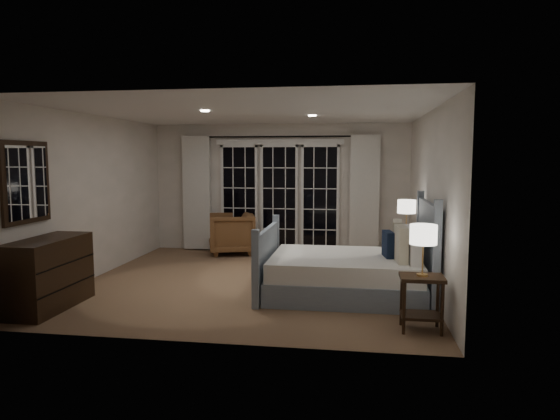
# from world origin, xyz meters

# --- Properties ---
(floor) EXTENTS (5.00, 5.00, 0.00)m
(floor) POSITION_xyz_m (0.00, 0.00, 0.00)
(floor) COLOR #8E634C
(floor) RESTS_ON ground
(ceiling) EXTENTS (5.00, 5.00, 0.00)m
(ceiling) POSITION_xyz_m (0.00, 0.00, 2.50)
(ceiling) COLOR white
(ceiling) RESTS_ON wall_back
(wall_left) EXTENTS (0.02, 5.00, 2.50)m
(wall_left) POSITION_xyz_m (-2.50, 0.00, 1.25)
(wall_left) COLOR beige
(wall_left) RESTS_ON floor
(wall_right) EXTENTS (0.02, 5.00, 2.50)m
(wall_right) POSITION_xyz_m (2.50, 0.00, 1.25)
(wall_right) COLOR beige
(wall_right) RESTS_ON floor
(wall_back) EXTENTS (5.00, 0.02, 2.50)m
(wall_back) POSITION_xyz_m (0.00, 2.50, 1.25)
(wall_back) COLOR beige
(wall_back) RESTS_ON floor
(wall_front) EXTENTS (5.00, 0.02, 2.50)m
(wall_front) POSITION_xyz_m (0.00, -2.50, 1.25)
(wall_front) COLOR beige
(wall_front) RESTS_ON floor
(french_doors) EXTENTS (2.50, 0.04, 2.20)m
(french_doors) POSITION_xyz_m (0.00, 2.46, 1.09)
(french_doors) COLOR black
(french_doors) RESTS_ON wall_back
(curtain_rod) EXTENTS (3.50, 0.03, 0.03)m
(curtain_rod) POSITION_xyz_m (0.00, 2.40, 2.25)
(curtain_rod) COLOR black
(curtain_rod) RESTS_ON wall_back
(curtain_left) EXTENTS (0.55, 0.10, 2.25)m
(curtain_left) POSITION_xyz_m (-1.65, 2.38, 1.15)
(curtain_left) COLOR silver
(curtain_left) RESTS_ON curtain_rod
(curtain_right) EXTENTS (0.55, 0.10, 2.25)m
(curtain_right) POSITION_xyz_m (1.65, 2.38, 1.15)
(curtain_right) COLOR silver
(curtain_right) RESTS_ON curtain_rod
(downlight_a) EXTENTS (0.12, 0.12, 0.01)m
(downlight_a) POSITION_xyz_m (0.80, 0.60, 2.49)
(downlight_a) COLOR white
(downlight_a) RESTS_ON ceiling
(downlight_b) EXTENTS (0.12, 0.12, 0.01)m
(downlight_b) POSITION_xyz_m (-0.60, -0.40, 2.49)
(downlight_b) COLOR white
(downlight_b) RESTS_ON ceiling
(bed) EXTENTS (2.19, 1.57, 1.27)m
(bed) POSITION_xyz_m (1.42, -0.52, 0.32)
(bed) COLOR gray
(bed) RESTS_ON floor
(nightstand_left) EXTENTS (0.46, 0.37, 0.60)m
(nightstand_left) POSITION_xyz_m (2.19, -1.80, 0.39)
(nightstand_left) COLOR black
(nightstand_left) RESTS_ON floor
(nightstand_right) EXTENTS (0.51, 0.41, 0.67)m
(nightstand_right) POSITION_xyz_m (2.25, 0.63, 0.44)
(nightstand_right) COLOR black
(nightstand_right) RESTS_ON floor
(lamp_left) EXTENTS (0.28, 0.28, 0.55)m
(lamp_left) POSITION_xyz_m (2.19, -1.80, 1.03)
(lamp_left) COLOR tan
(lamp_left) RESTS_ON nightstand_left
(lamp_right) EXTENTS (0.28, 0.28, 0.54)m
(lamp_right) POSITION_xyz_m (2.25, 0.63, 1.09)
(lamp_right) COLOR tan
(lamp_right) RESTS_ON nightstand_right
(armchair) EXTENTS (1.07, 1.05, 0.78)m
(armchair) POSITION_xyz_m (-0.88, 2.10, 0.39)
(armchair) COLOR brown
(armchair) RESTS_ON floor
(dresser) EXTENTS (0.52, 1.22, 0.87)m
(dresser) POSITION_xyz_m (-2.23, -1.66, 0.43)
(dresser) COLOR black
(dresser) RESTS_ON floor
(mirror) EXTENTS (0.05, 0.85, 1.00)m
(mirror) POSITION_xyz_m (-2.47, -1.66, 1.55)
(mirror) COLOR black
(mirror) RESTS_ON wall_left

